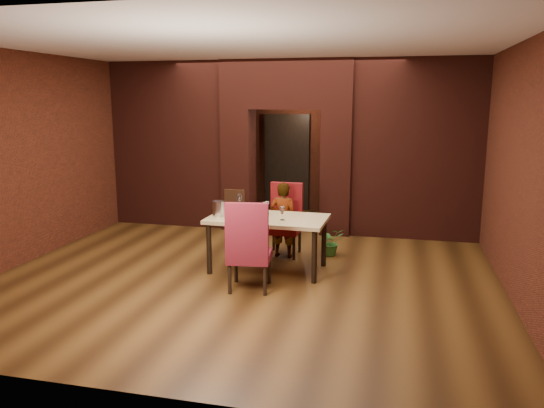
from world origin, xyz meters
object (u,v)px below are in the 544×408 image
Objects in this scene: water_bottle at (239,204)px; potted_plant at (331,242)px; person_seated at (283,220)px; wine_bucket at (219,209)px; chair_far at (284,220)px; wine_glass_a at (267,208)px; chair_near at (250,245)px; wine_glass_c at (282,213)px; wine_glass_b at (265,210)px; dining_table at (268,244)px.

water_bottle is 1.69m from potted_plant.
wine_bucket is (-0.79, -0.81, 0.31)m from person_seated.
chair_far reaches higher than wine_glass_a.
chair_near is 1.12m from water_bottle.
wine_bucket reaches higher than wine_glass_c.
wine_glass_c is 0.63× the size of water_bottle.
wine_glass_c is 0.96m from wine_bucket.
wine_glass_b is (0.02, -0.24, 0.02)m from wine_glass_a.
chair_near reaches higher than potted_plant.
wine_glass_a is 0.24m from wine_glass_b.
wine_glass_b reaches higher than wine_glass_a.
potted_plant is at bearing 41.52° from wine_glass_a.
water_bottle is at bearing -173.62° from wine_glass_a.
dining_table is 0.85m from chair_near.
chair_far is 0.70m from wine_glass_a.
person_seated reaches higher than wine_glass_c.
wine_glass_a reaches higher than dining_table.
wine_glass_a is at bearing 81.28° from person_seated.
chair_near is at bearing -92.38° from chair_far.
person_seated is at bearing 101.19° from wine_glass_c.
wine_glass_c is 0.43× the size of potted_plant.
wine_glass_a is 0.42m from water_bottle.
chair_far is 1.23m from wine_bucket.
chair_far is 0.92m from wine_glass_b.
water_bottle reaches higher than potted_plant.
chair_near is 6.30× the size of wine_glass_c.
water_bottle is (-0.72, 0.28, 0.06)m from wine_glass_c.
wine_glass_b is at bearing -118.65° from dining_table.
water_bottle reaches higher than dining_table.
chair_near is at bearing -115.50° from potted_plant.
chair_near reaches higher than chair_far.
wine_glass_b is at bearing -84.15° from wine_glass_a.
wine_glass_c reaches higher than potted_plant.
water_bottle is (0.24, 0.24, 0.04)m from wine_bucket.
wine_glass_c is at bearing -21.35° from water_bottle.
chair_far is 0.93m from water_bottle.
wine_glass_a is at bearing 132.53° from wine_glass_c.
wine_glass_b reaches higher than dining_table.
person_seated is at bearing 75.72° from wine_glass_a.
chair_near is (-0.10, -1.62, 0.03)m from chair_far.
wine_glass_a is (-0.13, -0.52, 0.29)m from person_seated.
wine_glass_c reaches higher than dining_table.
chair_far is 6.02× the size of wine_glass_c.
wine_glass_a is 0.85× the size of wine_bucket.
dining_table is 3.81× the size of potted_plant.
water_bottle is at bearing 156.22° from wine_glass_b.
wine_glass_a is 1.00× the size of wine_glass_c.
chair_far is 1.63m from chair_near.
person_seated is 3.97× the size of water_bottle.
wine_glass_a is at bearing 107.84° from dining_table.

